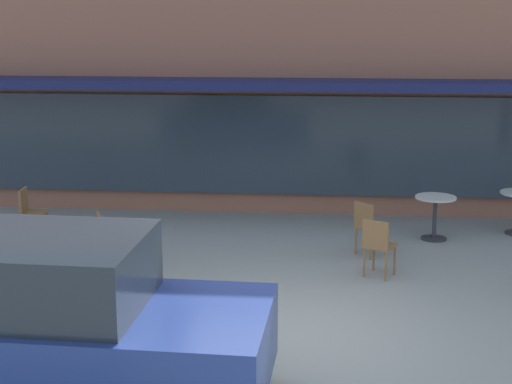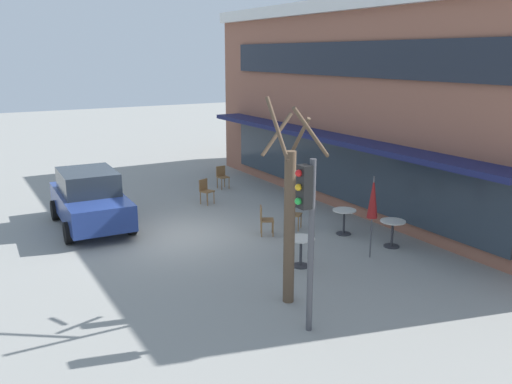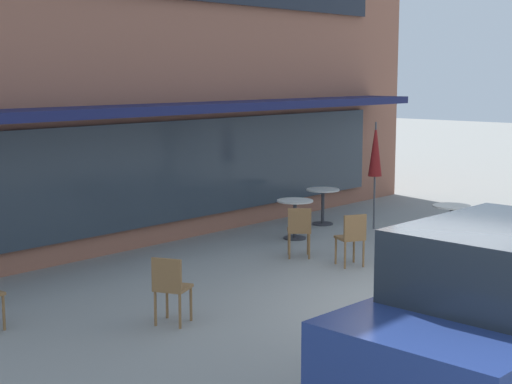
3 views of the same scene
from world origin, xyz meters
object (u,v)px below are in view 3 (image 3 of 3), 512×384
object	(u,v)px
cafe_chair_1	(352,236)
patio_umbrella_green_folded	(375,150)
parked_sedan	(512,314)
cafe_chair_2	(299,228)
cafe_table_by_tree	(323,200)
cafe_table_streetside	(451,218)
cafe_chair_3	(170,285)
cafe_table_near_wall	(295,213)

from	to	relation	value
cafe_chair_1	patio_umbrella_green_folded	bearing A→B (deg)	26.99
parked_sedan	cafe_chair_2	bearing A→B (deg)	57.70
cafe_table_by_tree	patio_umbrella_green_folded	size ratio (longest dim) A/B	0.35
cafe_table_streetside	cafe_chair_2	distance (m)	3.03
patio_umbrella_green_folded	cafe_chair_1	size ratio (longest dim) A/B	2.47
patio_umbrella_green_folded	parked_sedan	size ratio (longest dim) A/B	0.52
cafe_table_streetside	cafe_chair_1	xyz separation A→B (m)	(-2.55, 0.45, 0.01)
cafe_table_streetside	parked_sedan	distance (m)	7.10
cafe_table_streetside	cafe_chair_2	world-z (taller)	cafe_chair_2
cafe_chair_2	cafe_chair_3	bearing A→B (deg)	-164.67
cafe_table_streetside	patio_umbrella_green_folded	xyz separation A→B (m)	(0.40, 1.95, 1.11)
patio_umbrella_green_folded	parked_sedan	distance (m)	8.62
cafe_table_near_wall	cafe_chair_3	distance (m)	5.58
cafe_table_near_wall	cafe_chair_2	size ratio (longest dim) A/B	0.85
cafe_table_streetside	patio_umbrella_green_folded	bearing A→B (deg)	78.49
cafe_table_near_wall	cafe_chair_1	distance (m)	2.37
cafe_chair_3	cafe_table_by_tree	bearing A→B (deg)	21.43
cafe_table_streetside	cafe_chair_1	size ratio (longest dim) A/B	0.85
cafe_chair_3	cafe_table_near_wall	bearing A→B (deg)	22.62
patio_umbrella_green_folded	cafe_chair_2	world-z (taller)	patio_umbrella_green_folded
cafe_chair_1	parked_sedan	size ratio (longest dim) A/B	0.21
cafe_table_near_wall	cafe_table_streetside	world-z (taller)	same
cafe_chair_2	cafe_chair_3	size ratio (longest dim) A/B	1.00
patio_umbrella_green_folded	cafe_chair_3	bearing A→B (deg)	-167.52
cafe_table_near_wall	cafe_chair_1	size ratio (longest dim) A/B	0.85
cafe_table_streetside	cafe_chair_2	bearing A→B (deg)	150.68
cafe_chair_3	patio_umbrella_green_folded	bearing A→B (deg)	12.48
cafe_chair_2	patio_umbrella_green_folded	bearing A→B (deg)	8.67
cafe_table_by_tree	cafe_chair_1	world-z (taller)	cafe_chair_1
cafe_chair_3	cafe_chair_1	bearing A→B (deg)	0.69
cafe_table_streetside	patio_umbrella_green_folded	distance (m)	2.28
cafe_table_near_wall	cafe_chair_2	world-z (taller)	cafe_chair_2
cafe_table_by_tree	cafe_chair_3	bearing A→B (deg)	-158.57
cafe_table_streetside	patio_umbrella_green_folded	world-z (taller)	patio_umbrella_green_folded
cafe_chair_2	cafe_chair_3	xyz separation A→B (m)	(-3.96, -1.09, 0.00)
cafe_table_streetside	patio_umbrella_green_folded	size ratio (longest dim) A/B	0.35
cafe_table_near_wall	patio_umbrella_green_folded	size ratio (longest dim) A/B	0.35
cafe_table_streetside	cafe_chair_3	bearing A→B (deg)	176.53
cafe_table_near_wall	cafe_chair_2	distance (m)	1.60
cafe_table_by_tree	cafe_table_streetside	bearing A→B (deg)	-91.45
patio_umbrella_green_folded	cafe_table_by_tree	bearing A→B (deg)	106.62
cafe_chair_2	cafe_table_streetside	bearing A→B (deg)	-29.32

